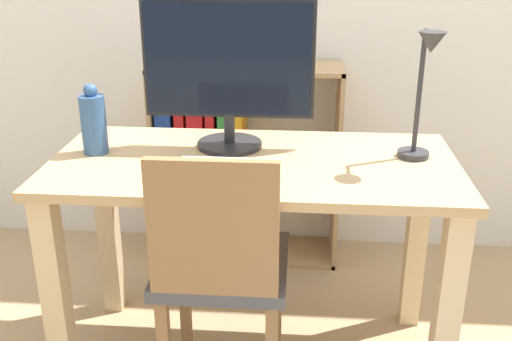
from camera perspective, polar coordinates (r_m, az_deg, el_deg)
name	(u,v)px	position (r m, az deg, el deg)	size (l,w,h in m)	color
desk	(254,205)	(1.94, -0.23, -3.27)	(1.28, 0.62, 0.75)	tan
monitor	(228,67)	(1.94, -2.64, 9.84)	(0.55, 0.22, 0.48)	#232326
keyboard	(229,166)	(1.81, -2.61, 0.39)	(0.31, 0.12, 0.02)	#B2B2B7
vase	(94,122)	(1.99, -15.21, 4.45)	(0.08, 0.08, 0.23)	#33598C
desk_lamp	(424,84)	(1.85, 15.71, 7.93)	(0.10, 0.19, 0.41)	#2D2D33
chair	(220,266)	(1.82, -3.42, -9.08)	(0.40, 0.40, 0.87)	#4C4C51
bookshelf	(213,163)	(2.72, -4.09, 0.68)	(0.82, 0.28, 0.90)	tan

